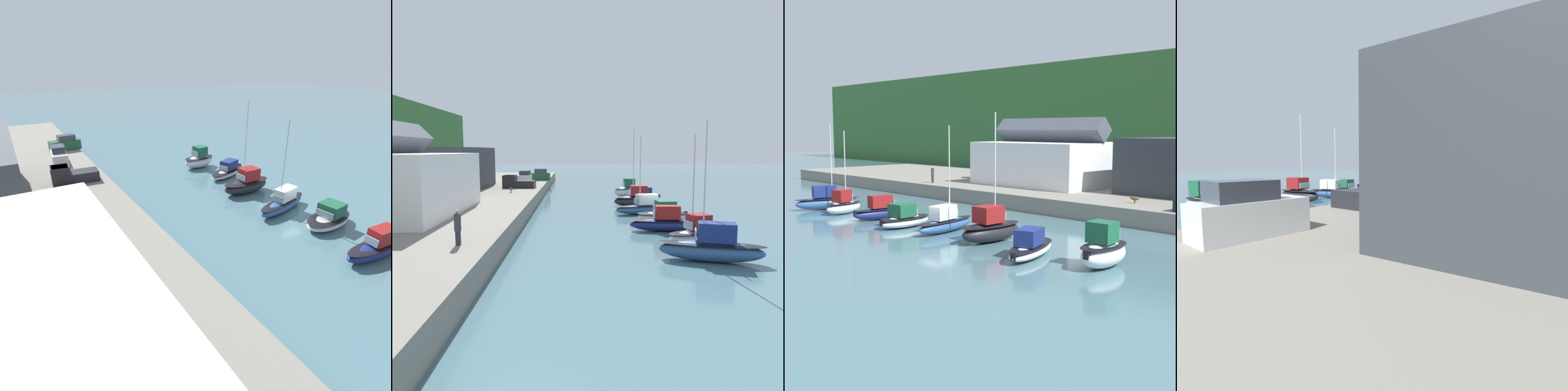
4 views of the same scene
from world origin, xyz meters
TOP-DOWN VIEW (x-y plane):
  - ground_plane at (0.00, 0.00)m, footprint 320.00×320.00m
  - moored_boat_2 at (-9.23, 0.70)m, footprint 2.14×6.43m
  - moored_boat_3 at (-4.27, -0.33)m, footprint 2.96×5.60m
  - moored_boat_4 at (0.09, 0.86)m, footprint 2.95×7.06m
  - moored_boat_5 at (5.57, 0.86)m, footprint 2.27×5.87m
  - moored_boat_6 at (11.10, -0.76)m, footprint 4.02×6.66m
  - moored_boat_7 at (16.10, 0.50)m, footprint 2.58×4.63m
  - parked_car_0 at (29.17, 15.57)m, footprint 2.20×4.35m
  - parked_car_1 at (22.61, 17.47)m, footprint 4.33×2.13m
  - pickup_truck_0 at (14.47, 17.67)m, footprint 2.36×4.88m
  - dog_on_quay at (8.13, 17.45)m, footprint 0.87×0.58m

SIDE VIEW (x-z plane):
  - ground_plane at x=0.00m, z-range 0.00..0.00m
  - moored_boat_6 at x=11.10m, z-range -0.30..1.72m
  - moored_boat_3 at x=-4.27m, z-range -0.31..1.83m
  - moored_boat_2 at x=-9.23m, z-range -0.33..2.02m
  - moored_boat_4 at x=0.09m, z-range -3.65..5.35m
  - moored_boat_5 at x=5.57m, z-range -3.93..6.05m
  - moored_boat_7 at x=16.10m, z-range -0.38..2.59m
  - dog_on_quay at x=8.13m, z-range 1.82..2.50m
  - pickup_truck_0 at x=14.47m, z-range 1.57..3.47m
  - parked_car_0 at x=29.17m, z-range 1.54..3.70m
  - parked_car_1 at x=22.61m, z-range 1.54..3.70m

